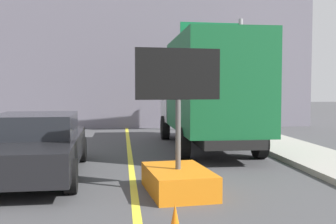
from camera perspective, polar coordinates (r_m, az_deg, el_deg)
arrow_board_trailer at (r=7.77m, az=1.40°, el=-7.67°), size 1.60×1.91×2.70m
box_truck at (r=13.27m, az=5.51°, el=2.89°), size 2.47×7.23×3.49m
pickup_car at (r=9.72m, az=-17.97°, el=-4.32°), size 2.24×5.19×1.38m
highway_guide_sign at (r=18.28m, az=7.66°, el=7.85°), size 2.79×0.27×5.00m
far_building_block at (r=24.92m, az=-2.22°, el=9.32°), size 15.77×8.88×9.16m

